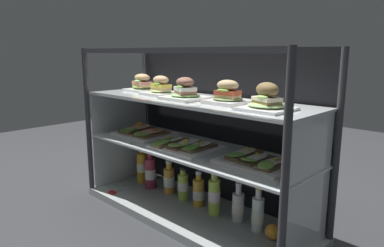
# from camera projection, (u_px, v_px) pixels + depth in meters

# --- Properties ---
(ground_plane) EXTENTS (6.00, 6.00, 0.02)m
(ground_plane) POSITION_uv_depth(u_px,v_px,m) (192.00, 218.00, 1.96)
(ground_plane) COLOR #2F3033
(ground_plane) RESTS_ON ground
(case_base_deck) EXTENTS (1.39, 0.48, 0.04)m
(case_base_deck) POSITION_uv_depth(u_px,v_px,m) (192.00, 212.00, 1.96)
(case_base_deck) COLOR #9DA4A3
(case_base_deck) RESTS_ON ground
(case_frame) EXTENTS (1.39, 0.48, 0.92)m
(case_frame) POSITION_uv_depth(u_px,v_px,m) (210.00, 124.00, 1.96)
(case_frame) COLOR #333338
(case_frame) RESTS_ON ground
(riser_lower_tier) EXTENTS (1.33, 0.42, 0.34)m
(riser_lower_tier) POSITION_uv_depth(u_px,v_px,m) (192.00, 180.00, 1.92)
(riser_lower_tier) COLOR silver
(riser_lower_tier) RESTS_ON case_base_deck
(shelf_lower_glass) EXTENTS (1.35, 0.43, 0.01)m
(shelf_lower_glass) POSITION_uv_depth(u_px,v_px,m) (192.00, 149.00, 1.88)
(shelf_lower_glass) COLOR silver
(shelf_lower_glass) RESTS_ON riser_lower_tier
(riser_upper_tier) EXTENTS (1.33, 0.42, 0.25)m
(riser_upper_tier) POSITION_uv_depth(u_px,v_px,m) (192.00, 125.00, 1.86)
(riser_upper_tier) COLOR silver
(riser_upper_tier) RESTS_ON shelf_lower_glass
(shelf_upper_glass) EXTENTS (1.35, 0.43, 0.01)m
(shelf_upper_glass) POSITION_uv_depth(u_px,v_px,m) (192.00, 100.00, 1.83)
(shelf_upper_glass) COLOR silver
(shelf_upper_glass) RESTS_ON riser_upper_tier
(plated_roll_sandwich_mid_right) EXTENTS (0.18, 0.18, 0.11)m
(plated_roll_sandwich_mid_right) POSITION_uv_depth(u_px,v_px,m) (142.00, 84.00, 2.20)
(plated_roll_sandwich_mid_right) COLOR white
(plated_roll_sandwich_mid_right) RESTS_ON shelf_upper_glass
(plated_roll_sandwich_center) EXTENTS (0.18, 0.18, 0.11)m
(plated_roll_sandwich_center) POSITION_uv_depth(u_px,v_px,m) (161.00, 88.00, 1.99)
(plated_roll_sandwich_center) COLOR white
(plated_roll_sandwich_center) RESTS_ON shelf_upper_glass
(plated_roll_sandwich_far_left) EXTENTS (0.20, 0.20, 0.11)m
(plated_roll_sandwich_far_left) POSITION_uv_depth(u_px,v_px,m) (185.00, 92.00, 1.79)
(plated_roll_sandwich_far_left) COLOR white
(plated_roll_sandwich_far_left) RESTS_ON shelf_upper_glass
(plated_roll_sandwich_left_of_center) EXTENTS (0.18, 0.18, 0.11)m
(plated_roll_sandwich_left_of_center) POSITION_uv_depth(u_px,v_px,m) (228.00, 95.00, 1.65)
(plated_roll_sandwich_left_of_center) COLOR white
(plated_roll_sandwich_left_of_center) RESTS_ON shelf_upper_glass
(plated_roll_sandwich_far_right) EXTENTS (0.20, 0.20, 0.12)m
(plated_roll_sandwich_far_right) POSITION_uv_depth(u_px,v_px,m) (267.00, 101.00, 1.46)
(plated_roll_sandwich_far_right) COLOR white
(plated_roll_sandwich_far_right) RESTS_ON shelf_upper_glass
(open_sandwich_tray_right_of_center) EXTENTS (0.34, 0.29, 0.06)m
(open_sandwich_tray_right_of_center) POSITION_uv_depth(u_px,v_px,m) (143.00, 132.00, 2.16)
(open_sandwich_tray_right_of_center) COLOR white
(open_sandwich_tray_right_of_center) RESTS_ON shelf_lower_glass
(open_sandwich_tray_left_of_center) EXTENTS (0.34, 0.30, 0.06)m
(open_sandwich_tray_left_of_center) POSITION_uv_depth(u_px,v_px,m) (185.00, 145.00, 1.86)
(open_sandwich_tray_left_of_center) COLOR white
(open_sandwich_tray_left_of_center) RESTS_ON shelf_lower_glass
(open_sandwich_tray_mid_left) EXTENTS (0.34, 0.29, 0.06)m
(open_sandwich_tray_mid_left) POSITION_uv_depth(u_px,v_px,m) (257.00, 160.00, 1.60)
(open_sandwich_tray_mid_left) COLOR white
(open_sandwich_tray_mid_left) RESTS_ON shelf_lower_glass
(juice_bottle_near_post) EXTENTS (0.07, 0.07, 0.26)m
(juice_bottle_near_post) POSITION_uv_depth(u_px,v_px,m) (142.00, 167.00, 2.34)
(juice_bottle_near_post) COLOR gold
(juice_bottle_near_post) RESTS_ON case_base_deck
(juice_bottle_back_right) EXTENTS (0.07, 0.07, 0.25)m
(juice_bottle_back_right) POSITION_uv_depth(u_px,v_px,m) (150.00, 172.00, 2.24)
(juice_bottle_back_right) COLOR #962B42
(juice_bottle_back_right) RESTS_ON case_base_deck
(juice_bottle_front_left_end) EXTENTS (0.07, 0.07, 0.21)m
(juice_bottle_front_left_end) POSITION_uv_depth(u_px,v_px,m) (169.00, 180.00, 2.16)
(juice_bottle_front_left_end) COLOR gold
(juice_bottle_front_left_end) RESTS_ON case_base_deck
(juice_bottle_tucked_behind) EXTENTS (0.06, 0.06, 0.20)m
(juice_bottle_tucked_behind) POSITION_uv_depth(u_px,v_px,m) (183.00, 186.00, 2.07)
(juice_bottle_tucked_behind) COLOR #B1D74B
(juice_bottle_tucked_behind) RESTS_ON case_base_deck
(juice_bottle_front_right_end) EXTENTS (0.07, 0.07, 0.20)m
(juice_bottle_front_right_end) POSITION_uv_depth(u_px,v_px,m) (199.00, 192.00, 1.98)
(juice_bottle_front_right_end) COLOR gold
(juice_bottle_front_right_end) RESTS_ON case_base_deck
(juice_bottle_back_left) EXTENTS (0.06, 0.06, 0.24)m
(juice_bottle_back_left) POSITION_uv_depth(u_px,v_px,m) (214.00, 196.00, 1.87)
(juice_bottle_back_left) COLOR #B2D846
(juice_bottle_back_left) RESTS_ON case_base_deck
(juice_bottle_front_fourth) EXTENTS (0.06, 0.06, 0.21)m
(juice_bottle_front_fourth) POSITION_uv_depth(u_px,v_px,m) (238.00, 206.00, 1.80)
(juice_bottle_front_fourth) COLOR silver
(juice_bottle_front_fourth) RESTS_ON case_base_deck
(juice_bottle_front_middle) EXTENTS (0.06, 0.06, 0.23)m
(juice_bottle_front_middle) POSITION_uv_depth(u_px,v_px,m) (258.00, 214.00, 1.70)
(juice_bottle_front_middle) COLOR white
(juice_bottle_front_middle) RESTS_ON case_base_deck
(orange_fruit_beside_bottles) EXTENTS (0.07, 0.07, 0.07)m
(orange_fruit_beside_bottles) POSITION_uv_depth(u_px,v_px,m) (273.00, 232.00, 1.63)
(orange_fruit_beside_bottles) COLOR orange
(orange_fruit_beside_bottles) RESTS_ON case_base_deck
(kitchen_scissors) EXTENTS (0.07, 0.18, 0.01)m
(kitchen_scissors) POSITION_uv_depth(u_px,v_px,m) (115.00, 191.00, 2.19)
(kitchen_scissors) COLOR silver
(kitchen_scissors) RESTS_ON case_base_deck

